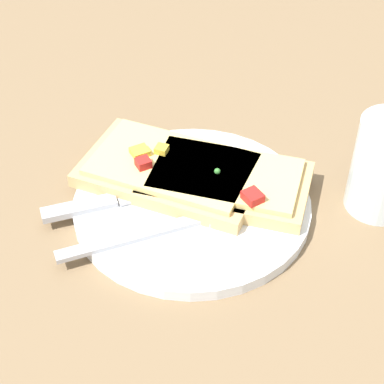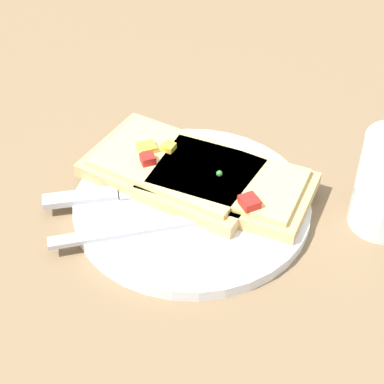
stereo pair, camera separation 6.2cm
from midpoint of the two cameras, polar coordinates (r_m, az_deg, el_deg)
The scene contains 7 objects.
ground_plane at distance 0.63m, azimuth -2.79°, elevation -1.61°, with size 4.00×4.00×0.00m, color #7F6647.
plate at distance 0.63m, azimuth -2.81°, elevation -1.21°, with size 0.23×0.23×0.01m.
fork at distance 0.60m, azimuth -3.16°, elevation -2.76°, with size 0.22×0.11×0.01m.
knife at distance 0.63m, azimuth -8.86°, elevation -0.67°, with size 0.18×0.10×0.01m.
pizza_slice_main at distance 0.63m, azimuth 0.26°, elevation 0.91°, with size 0.16×0.19×0.03m.
pizza_slice_corner at distance 0.64m, azimuth -4.57°, elevation 1.86°, with size 0.17×0.21×0.03m.
crumb_scatter at distance 0.64m, azimuth -3.92°, elevation 0.86°, with size 0.09×0.09×0.01m.
Camera 1 is at (-0.32, -0.33, 0.43)m, focal length 60.00 mm.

